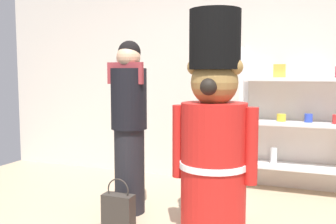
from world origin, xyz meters
TOP-DOWN VIEW (x-y plane):
  - back_wall at (0.00, 2.20)m, footprint 6.40×0.12m
  - merchandise_shelf at (0.97, 1.98)m, footprint 1.47×0.35m
  - teddy_bear_guard at (0.29, 0.51)m, footprint 0.71×0.55m
  - person_shopper at (-0.60, 0.75)m, footprint 0.35×0.34m
  - shopping_bag at (-0.53, 0.40)m, footprint 0.28×0.13m

SIDE VIEW (x-z plane):
  - shopping_bag at x=-0.53m, z-range -0.06..0.36m
  - merchandise_shelf at x=0.97m, z-range -0.01..1.63m
  - teddy_bear_guard at x=0.29m, z-range -0.10..1.73m
  - person_shopper at x=-0.60m, z-range 0.04..1.68m
  - back_wall at x=0.00m, z-range 0.00..2.60m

